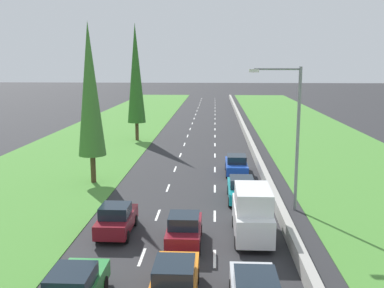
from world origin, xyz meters
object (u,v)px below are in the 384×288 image
Objects in this scene: maroon_hatchback_centre_lane at (184,230)px; maroon_hatchback_left_lane at (117,219)px; orange_sedan_centre_lane at (175,281)px; street_light_mast at (292,129)px; white_van_right_lane at (252,213)px; teal_sedan_right_lane at (241,189)px; poplar_tree_second at (90,90)px; blue_sedan_right_lane at (236,165)px; poplar_tree_third at (136,74)px.

maroon_hatchback_centre_lane is 1.00× the size of maroon_hatchback_left_lane.
street_light_mast is at bearing 60.87° from orange_sedan_centre_lane.
white_van_right_lane is 1.09× the size of teal_sedan_right_lane.
orange_sedan_centre_lane is 19.89m from poplar_tree_second.
white_van_right_lane is 16.61m from poplar_tree_second.
poplar_tree_second reaches higher than blue_sedan_right_lane.
white_van_right_lane is at bearing -89.25° from blue_sedan_right_lane.
maroon_hatchback_left_lane is 0.43× the size of street_light_mast.
poplar_tree_second is 1.37× the size of street_light_mast.
blue_sedan_right_lane is at bearing 89.94° from teal_sedan_right_lane.
poplar_tree_second is (-7.89, 17.10, 6.39)m from orange_sedan_centre_lane.
maroon_hatchback_left_lane is at bearing -82.25° from poplar_tree_third.
maroon_hatchback_centre_lane is (-3.35, -7.67, 0.02)m from teal_sedan_right_lane.
street_light_mast is (2.94, -9.08, 4.42)m from blue_sedan_right_lane.
maroon_hatchback_left_lane is at bearing 119.33° from orange_sedan_centre_lane.
blue_sedan_right_lane is 13.35m from poplar_tree_second.
maroon_hatchback_left_lane is at bearing -155.55° from street_light_mast.
poplar_tree_third is at bearing 89.75° from poplar_tree_second.
blue_sedan_right_lane is at bearing -54.95° from poplar_tree_third.
orange_sedan_centre_lane is 1.00× the size of blue_sedan_right_lane.
maroon_hatchback_left_lane is (-3.79, 1.31, 0.00)m from maroon_hatchback_centre_lane.
poplar_tree_third reaches higher than white_van_right_lane.
white_van_right_lane reaches higher than blue_sedan_right_lane.
maroon_hatchback_centre_lane reaches higher than orange_sedan_centre_lane.
maroon_hatchback_centre_lane is (-3.53, -1.13, -0.56)m from white_van_right_lane.
maroon_hatchback_centre_lane is at bearing -162.26° from white_van_right_lane.
street_light_mast is (6.30, 11.31, 4.42)m from orange_sedan_centre_lane.
orange_sedan_centre_lane is 0.33× the size of poplar_tree_third.
poplar_tree_second is (-11.43, 10.55, 5.80)m from white_van_right_lane.
poplar_tree_second is at bearing -163.69° from blue_sedan_right_lane.
orange_sedan_centre_lane is at bearing -99.36° from blue_sedan_right_lane.
street_light_mast is at bearing -30.92° from teal_sedan_right_lane.
white_van_right_lane is at bearing -120.09° from street_light_mast.
poplar_tree_third is (-11.17, 15.92, 7.15)m from blue_sedan_right_lane.
maroon_hatchback_left_lane is 11.92m from street_light_mast.
street_light_mast reaches higher than white_van_right_lane.
maroon_hatchback_centre_lane and maroon_hatchback_left_lane have the same top height.
orange_sedan_centre_lane is (-3.54, -6.55, -0.59)m from white_van_right_lane.
maroon_hatchback_centre_lane is 32.65m from poplar_tree_third.
street_light_mast is (6.30, 5.90, 4.40)m from maroon_hatchback_centre_lane.
street_light_mast reaches higher than maroon_hatchback_left_lane.
poplar_tree_second is at bearing 160.34° from teal_sedan_right_lane.
maroon_hatchback_centre_lane is (-3.35, -14.98, 0.02)m from blue_sedan_right_lane.
street_light_mast is (2.95, -1.77, 4.42)m from teal_sedan_right_lane.
orange_sedan_centre_lane is 7.72m from maroon_hatchback_left_lane.
white_van_right_lane is 1.26× the size of maroon_hatchback_left_lane.
orange_sedan_centre_lane is 1.15× the size of maroon_hatchback_left_lane.
poplar_tree_third is at bearing 102.13° from orange_sedan_centre_lane.
maroon_hatchback_centre_lane is 0.28× the size of poplar_tree_third.
blue_sedan_right_lane is 20.72m from poplar_tree_third.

